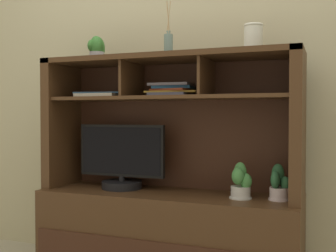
{
  "coord_description": "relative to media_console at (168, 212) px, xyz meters",
  "views": [
    {
      "loc": [
        0.87,
        -2.25,
        0.96
      ],
      "look_at": [
        0.0,
        0.0,
        0.89
      ],
      "focal_mm": 44.9,
      "sensor_mm": 36.0,
      "label": 1
    }
  ],
  "objects": [
    {
      "name": "ceramic_vase",
      "position": [
        0.49,
        -0.01,
        0.98
      ],
      "size": [
        0.1,
        0.1,
        0.14
      ],
      "color": "silver",
      "rests_on": "media_console"
    },
    {
      "name": "tv_monitor",
      "position": [
        -0.3,
        -0.0,
        0.28
      ],
      "size": [
        0.55,
        0.24,
        0.39
      ],
      "color": "black",
      "rests_on": "media_console"
    },
    {
      "name": "potted_fern",
      "position": [
        0.62,
        -0.01,
        0.2
      ],
      "size": [
        0.11,
        0.12,
        0.19
      ],
      "color": "silver",
      "rests_on": "media_console"
    },
    {
      "name": "media_console",
      "position": [
        0.0,
        0.0,
        0.0
      ],
      "size": [
        1.5,
        0.51,
        1.29
      ],
      "color": "#452C17",
      "rests_on": "ground"
    },
    {
      "name": "potted_orchid",
      "position": [
        0.43,
        -0.04,
        0.2
      ],
      "size": [
        0.12,
        0.12,
        0.19
      ],
      "color": "silver",
      "rests_on": "media_console"
    },
    {
      "name": "potted_succulent",
      "position": [
        -0.49,
        0.03,
        0.98
      ],
      "size": [
        0.1,
        0.12,
        0.15
      ],
      "color": "#939299",
      "rests_on": "media_console"
    },
    {
      "name": "back_wall",
      "position": [
        0.0,
        0.27,
        1.01
      ],
      "size": [
        6.0,
        0.02,
        2.8
      ],
      "primitive_type": "cube",
      "color": "#B6AF87",
      "rests_on": "ground"
    },
    {
      "name": "magazine_stack_centre",
      "position": [
        -0.44,
        0.01,
        0.69
      ],
      "size": [
        0.33,
        0.22,
        0.03
      ],
      "color": "beige",
      "rests_on": "media_console"
    },
    {
      "name": "magazine_stack_left",
      "position": [
        0.01,
        0.04,
        0.71
      ],
      "size": [
        0.32,
        0.24,
        0.08
      ],
      "color": "slate",
      "rests_on": "media_console"
    },
    {
      "name": "diffuser_bottle",
      "position": [
        0.0,
        0.0,
        0.97
      ],
      "size": [
        0.05,
        0.05,
        0.31
      ],
      "color": "slate",
      "rests_on": "media_console"
    }
  ]
}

